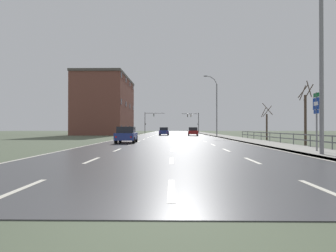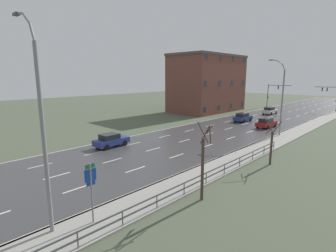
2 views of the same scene
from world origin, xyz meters
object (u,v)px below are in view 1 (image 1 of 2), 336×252
Objects in this scene: car_distant at (164,131)px; car_mid_centre at (164,131)px; street_lamp_midground at (216,107)px; brick_building at (106,106)px; highway_sign at (316,114)px; car_near_left at (126,135)px; traffic_signal_left at (149,119)px; street_lamp_foreground at (319,49)px; car_far_left at (193,131)px; traffic_signal_right at (194,119)px.

car_mid_centre is (-0.28, 12.62, 0.00)m from car_distant.
street_lamp_midground is 2.49× the size of car_mid_centre.
brick_building is at bearing 151.07° from car_distant.
highway_sign is 0.85× the size of car_distant.
street_lamp_midground is 2.48× the size of car_near_left.
highway_sign is at bearing -76.16° from traffic_signal_left.
street_lamp_foreground is 50.82m from brick_building.
car_near_left is 36.02m from brick_building.
car_far_left is (-3.54, 4.27, -4.27)m from street_lamp_midground.
street_lamp_foreground is 65.02m from traffic_signal_left.
car_mid_centre is (4.98, -13.00, -3.24)m from traffic_signal_left.
car_far_left is (-4.46, 33.30, -1.44)m from highway_sign.
car_mid_centre is at bearing 113.72° from car_far_left.
street_lamp_foreground is 2.69× the size of car_mid_centre.
highway_sign is 0.58× the size of traffic_signal_left.
street_lamp_foreground is 1.08× the size of street_lamp_midground.
traffic_signal_right reaches higher than car_far_left.
street_lamp_midground is at bearing 91.83° from highway_sign.
traffic_signal_right is at bearing 59.64° from car_mid_centre.
brick_building reaches higher than traffic_signal_left.
traffic_signal_right is 53.66m from car_near_left.
traffic_signal_right is 13.42m from traffic_signal_left.
car_distant is at bearing -30.21° from brick_building.
street_lamp_midground is at bearing -66.34° from traffic_signal_left.
brick_building reaches higher than traffic_signal_right.
car_far_left is 0.23× the size of brick_building.
brick_building reaches higher than street_lamp_midground.
street_lamp_midground is 35.48m from traffic_signal_left.
traffic_signal_left is 0.33× the size of brick_building.
traffic_signal_left is 26.36m from car_distant.
brick_building reaches higher than car_distant.
traffic_signal_right reaches higher than car_mid_centre.
car_far_left is at bearing 129.65° from street_lamp_midground.
car_distant is 26.30m from car_near_left.
car_distant and car_mid_centre have the same top height.
traffic_signal_right is 16.37m from car_mid_centre.
traffic_signal_left reaches higher than car_mid_centre.
street_lamp_foreground is 39.14m from car_distant.
street_lamp_midground is at bearing 56.11° from car_near_left.
car_near_left is at bearing -101.83° from traffic_signal_right.
highway_sign is at bearing -88.17° from street_lamp_midground.
street_lamp_foreground reaches higher than car_mid_centre.
brick_building reaches higher than car_far_left.
car_distant is 0.22× the size of brick_building.
highway_sign is at bearing -76.82° from car_mid_centre.
car_mid_centre is at bearing 20.13° from brick_building.
street_lamp_midground is 21.98m from car_mid_centre.
traffic_signal_right is 1.41× the size of car_far_left.
street_lamp_foreground reaches higher than car_distant.
car_near_left is 1.00× the size of car_far_left.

